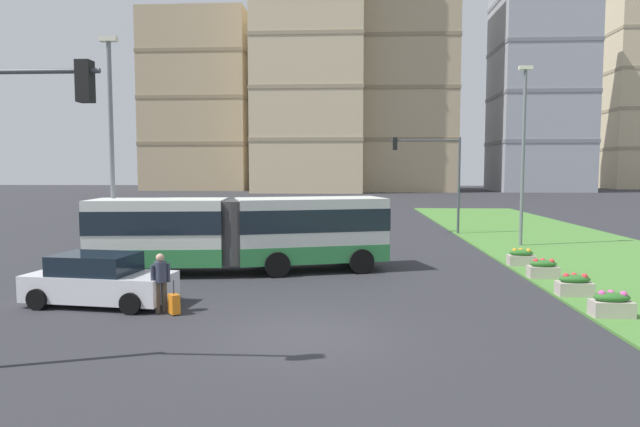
{
  "coord_description": "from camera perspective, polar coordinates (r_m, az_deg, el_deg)",
  "views": [
    {
      "loc": [
        1.21,
        -13.44,
        4.17
      ],
      "look_at": [
        -0.18,
        11.0,
        2.2
      ],
      "focal_mm": 30.77,
      "sensor_mm": 36.0,
      "label": 1
    }
  ],
  "objects": [
    {
      "name": "grass_median",
      "position": [
        26.5,
        29.44,
        -4.96
      ],
      "size": [
        10.0,
        70.0,
        0.08
      ],
      "primitive_type": "cube",
      "color": "#4C8438",
      "rests_on": "ground_plane"
    },
    {
      "name": "flower_planter_1",
      "position": [
        19.76,
        24.94,
        -6.75
      ],
      "size": [
        1.1,
        0.56,
        0.74
      ],
      "color": "#B7AD9E",
      "rests_on": "grass_median"
    },
    {
      "name": "apartment_tower_westcentre",
      "position": [
        107.16,
        -1.08,
        16.91
      ],
      "size": [
        19.93,
        19.99,
        54.0
      ],
      "color": "beige",
      "rests_on": "ground"
    },
    {
      "name": "car_white_van",
      "position": [
        18.32,
        -21.98,
        -6.48
      ],
      "size": [
        4.58,
        2.43,
        1.58
      ],
      "color": "silver",
      "rests_on": "ground"
    },
    {
      "name": "apartment_tower_centre",
      "position": [
        110.43,
        8.51,
        14.44
      ],
      "size": [
        19.44,
        17.62,
        46.23
      ],
      "color": "tan",
      "rests_on": "ground"
    },
    {
      "name": "articulated_bus",
      "position": [
        22.44,
        -8.16,
        -1.88
      ],
      "size": [
        11.97,
        4.86,
        3.0
      ],
      "color": "silver",
      "rests_on": "ground"
    },
    {
      "name": "flower_planter_2",
      "position": [
        22.45,
        22.19,
        -5.34
      ],
      "size": [
        1.1,
        0.56,
        0.74
      ],
      "color": "#B7AD9E",
      "rests_on": "grass_median"
    },
    {
      "name": "ground_plane",
      "position": [
        14.12,
        -1.85,
        -12.58
      ],
      "size": [
        260.0,
        260.0,
        0.0
      ],
      "primitive_type": "plane",
      "color": "#2D2D33"
    },
    {
      "name": "rolling_suitcase",
      "position": [
        16.51,
        -14.94,
        -9.06
      ],
      "size": [
        0.42,
        0.43,
        0.97
      ],
      "color": "orange",
      "rests_on": "ground"
    },
    {
      "name": "apartment_tower_west",
      "position": [
        119.68,
        -12.1,
        11.02
      ],
      "size": [
        21.07,
        20.03,
        35.5
      ],
      "color": "tan",
      "rests_on": "ground"
    },
    {
      "name": "apartment_tower_eastcentre",
      "position": [
        115.59,
        21.92,
        13.3
      ],
      "size": [
        16.74,
        15.6,
        44.55
      ],
      "color": "#9EA3AD",
      "rests_on": "ground"
    },
    {
      "name": "pedestrian_crossing",
      "position": [
        16.7,
        -16.25,
        -6.52
      ],
      "size": [
        0.47,
        0.41,
        1.74
      ],
      "color": "#4C4238",
      "rests_on": "ground"
    },
    {
      "name": "flower_planter_3",
      "position": [
        24.98,
        20.18,
        -4.3
      ],
      "size": [
        1.1,
        0.56,
        0.74
      ],
      "color": "#B7AD9E",
      "rests_on": "grass_median"
    },
    {
      "name": "flower_planter_0",
      "position": [
        17.47,
        28.06,
        -8.32
      ],
      "size": [
        1.1,
        0.56,
        0.74
      ],
      "color": "#B7AD9E",
      "rests_on": "grass_median"
    },
    {
      "name": "traffic_light_far_right",
      "position": [
        35.85,
        11.99,
        4.7
      ],
      "size": [
        4.46,
        0.28,
        6.21
      ],
      "color": "#474C51",
      "rests_on": "ground"
    },
    {
      "name": "streetlight_left",
      "position": [
        23.91,
        -20.86,
        6.72
      ],
      "size": [
        0.7,
        0.28,
        9.47
      ],
      "color": "slate",
      "rests_on": "ground"
    },
    {
      "name": "streetlight_median",
      "position": [
        31.36,
        20.38,
        6.31
      ],
      "size": [
        0.7,
        0.28,
        9.63
      ],
      "color": "slate",
      "rests_on": "ground"
    },
    {
      "name": "car_black_sedan",
      "position": [
        33.37,
        -9.31,
        -1.34
      ],
      "size": [
        4.52,
        2.28,
        1.58
      ],
      "color": "black",
      "rests_on": "ground"
    }
  ]
}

